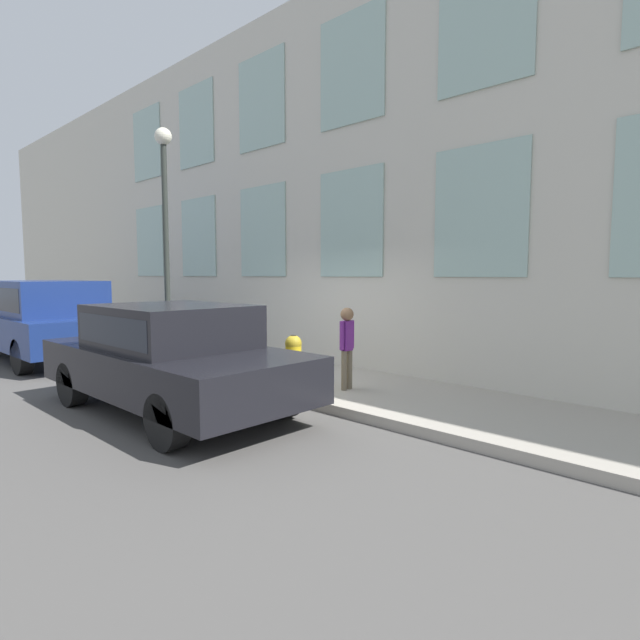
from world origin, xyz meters
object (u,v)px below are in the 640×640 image
(person, at_px, (347,340))
(parked_truck_navy_far, at_px, (44,315))
(parked_car_charcoal_near, at_px, (172,353))
(street_lamp, at_px, (165,215))
(fire_hydrant, at_px, (293,361))

(person, relative_size, parked_truck_navy_far, 0.27)
(person, height_order, parked_car_charcoal_near, parked_car_charcoal_near)
(person, bearing_deg, street_lamp, 154.49)
(street_lamp, bearing_deg, parked_car_charcoal_near, -118.96)
(fire_hydrant, relative_size, parked_car_charcoal_near, 0.19)
(parked_truck_navy_far, height_order, street_lamp, street_lamp)
(person, height_order, parked_truck_navy_far, parked_truck_navy_far)
(fire_hydrant, xyz_separation_m, parked_car_charcoal_near, (-1.79, 0.64, 0.26))
(person, distance_m, parked_truck_navy_far, 7.63)
(street_lamp, bearing_deg, fire_hydrant, -91.82)
(person, bearing_deg, parked_truck_navy_far, 165.55)
(fire_hydrant, height_order, street_lamp, street_lamp)
(street_lamp, bearing_deg, person, -85.29)
(fire_hydrant, distance_m, parked_car_charcoal_near, 1.92)
(fire_hydrant, height_order, parked_truck_navy_far, parked_truck_navy_far)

